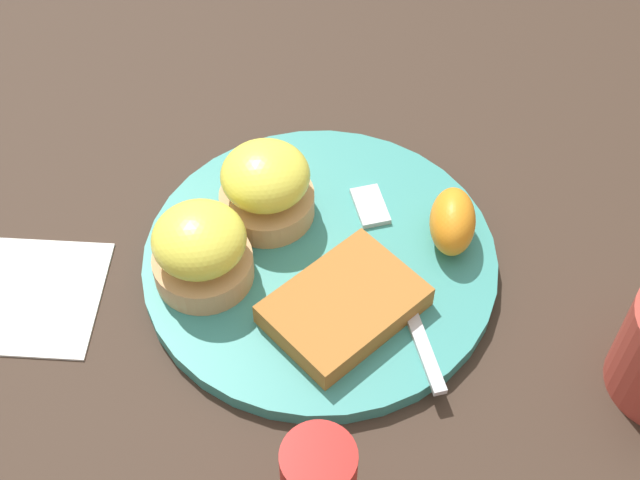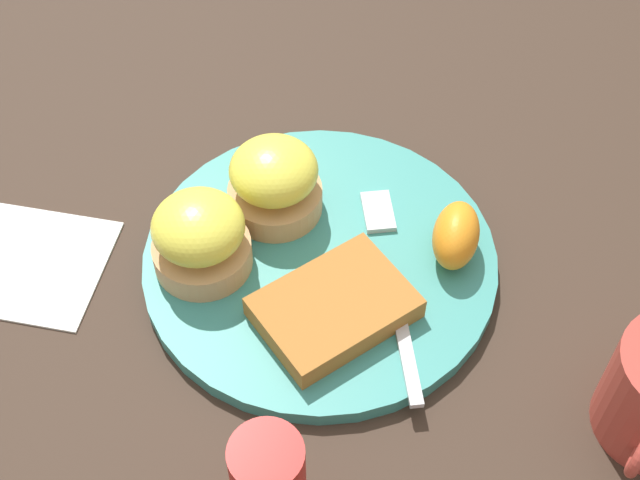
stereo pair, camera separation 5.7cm
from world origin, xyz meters
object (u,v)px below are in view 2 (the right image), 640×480
(sandwich_benedict_left, at_px, (274,181))
(fork, at_px, (391,275))
(hashbrown_patty, at_px, (334,308))
(orange_wedge, at_px, (456,235))
(sandwich_benedict_right, at_px, (200,237))

(sandwich_benedict_left, bearing_deg, fork, 85.90)
(hashbrown_patty, bearing_deg, orange_wedge, 156.00)
(hashbrown_patty, xyz_separation_m, orange_wedge, (-0.10, 0.05, 0.01))
(sandwich_benedict_left, bearing_deg, sandwich_benedict_right, -9.83)
(hashbrown_patty, height_order, orange_wedge, orange_wedge)
(sandwich_benedict_left, relative_size, fork, 0.47)
(sandwich_benedict_left, height_order, fork, sandwich_benedict_left)
(orange_wedge, bearing_deg, sandwich_benedict_left, -74.50)
(sandwich_benedict_right, height_order, hashbrown_patty, sandwich_benedict_right)
(sandwich_benedict_right, height_order, orange_wedge, sandwich_benedict_right)
(sandwich_benedict_left, distance_m, sandwich_benedict_right, 0.08)
(sandwich_benedict_left, height_order, hashbrown_patty, sandwich_benedict_left)
(sandwich_benedict_right, distance_m, orange_wedge, 0.20)
(fork, bearing_deg, orange_wedge, 149.63)
(sandwich_benedict_right, xyz_separation_m, fork, (-0.07, 0.13, -0.03))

